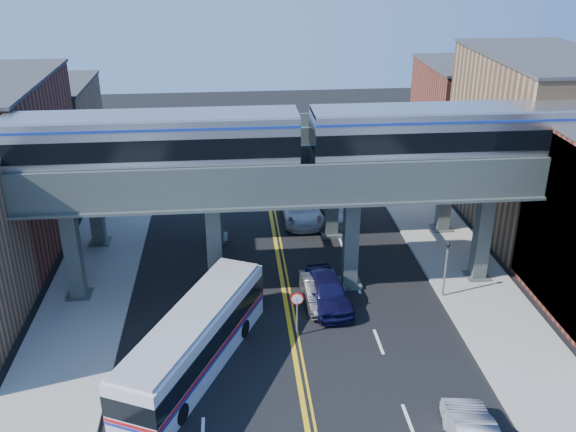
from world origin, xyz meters
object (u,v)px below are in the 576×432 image
stop_sign (297,307)px  car_lane_a (328,291)px  car_lane_b (317,292)px  transit_train (153,143)px  traffic_signal (446,263)px  car_lane_d (338,209)px  car_lane_c (301,209)px  transit_bus (194,342)px

stop_sign → car_lane_a: 3.68m
stop_sign → car_lane_b: bearing=64.6°
transit_train → stop_sign: (7.27, -5.00, -7.55)m
traffic_signal → car_lane_a: bearing=-179.4°
car_lane_a → car_lane_d: size_ratio=1.02×
stop_sign → car_lane_d: (4.65, 14.75, -1.01)m
traffic_signal → car_lane_c: bearing=120.8°
traffic_signal → car_lane_d: bearing=109.9°
car_lane_b → car_lane_c: car_lane_c is taller
stop_sign → transit_train: bearing=145.5°
stop_sign → car_lane_c: 14.95m
transit_train → traffic_signal: bearing=-7.1°
transit_train → stop_sign: bearing=-34.5°
transit_bus → car_lane_c: transit_bus is taller
stop_sign → transit_bus: size_ratio=0.23×
car_lane_c → car_lane_d: car_lane_c is taller
car_lane_c → car_lane_d: size_ratio=1.18×
traffic_signal → car_lane_d: traffic_signal is taller
stop_sign → car_lane_c: size_ratio=0.43×
transit_train → car_lane_c: size_ratio=7.96×
traffic_signal → car_lane_b: 7.57m
car_lane_a → car_lane_c: bearing=85.3°
stop_sign → car_lane_d: bearing=72.5°
traffic_signal → car_lane_a: (-6.84, -0.07, -1.40)m
car_lane_c → transit_bus: bearing=-114.4°
stop_sign → car_lane_b: stop_sign is taller
stop_sign → traffic_signal: size_ratio=0.64×
stop_sign → traffic_signal: traffic_signal is taller
transit_train → car_lane_a: 12.73m
car_lane_c → traffic_signal: bearing=-61.0°
car_lane_c → transit_train: bearing=-134.8°
transit_train → car_lane_d: transit_train is taller
car_lane_b → transit_bus: bearing=-145.0°
transit_train → car_lane_c: bearing=47.0°
car_lane_a → car_lane_c: 11.88m
traffic_signal → car_lane_c: traffic_signal is taller
stop_sign → traffic_signal: (8.90, 3.00, 0.54)m
car_lane_d → transit_train: bearing=-140.5°
car_lane_b → stop_sign: bearing=-119.2°
traffic_signal → car_lane_b: size_ratio=0.94×
transit_train → car_lane_b: 12.41m
stop_sign → transit_bus: (-5.24, -2.28, -0.23)m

